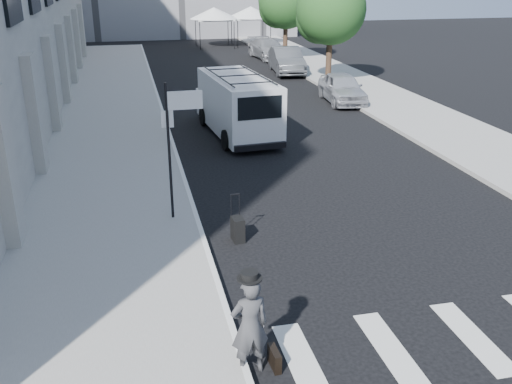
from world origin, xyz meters
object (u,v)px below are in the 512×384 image
briefcase (274,358)px  parked_car_c (268,49)px  cargo_van (237,104)px  parked_car_a (342,88)px  parked_car_b (287,61)px  businessman (250,326)px  suitcase (238,229)px

briefcase → parked_car_c: size_ratio=0.09×
cargo_van → parked_car_a: cargo_van is taller
parked_car_b → parked_car_c: size_ratio=0.99×
cargo_van → parked_car_c: 20.38m
cargo_van → businessman: bearing=-105.2°
businessman → parked_car_a: businessman is taller
parked_car_a → parked_car_c: parked_car_a is taller
briefcase → businessman: bearing=177.0°
suitcase → cargo_van: cargo_van is taller
businessman → cargo_van: bearing=-105.6°
briefcase → suitcase: suitcase is taller
businessman → parked_car_c: (8.70, 33.64, -0.16)m
businessman → suitcase: (0.74, 4.77, -0.56)m
suitcase → businessman: bearing=-104.3°
briefcase → parked_car_a: (8.28, 18.71, 0.55)m
suitcase → parked_car_c: bearing=69.1°
briefcase → parked_car_c: (8.28, 33.64, 0.54)m
briefcase → parked_car_c: parked_car_c is taller
businessman → parked_car_b: businessman is taller
suitcase → cargo_van: 9.66m
cargo_van → parked_car_b: bearing=61.4°
suitcase → parked_car_b: bearing=65.9°
businessman → briefcase: (0.42, 0.00, -0.69)m
parked_car_a → cargo_van: bearing=-138.7°
businessman → parked_car_b: bearing=-112.3°
cargo_van → parked_car_c: size_ratio=1.28×
parked_car_b → parked_car_c: (0.39, 6.26, -0.09)m
parked_car_a → briefcase: bearing=-108.8°
parked_car_c → businessman: bearing=-110.1°
briefcase → cargo_van: bearing=78.4°
parked_car_a → parked_car_c: bearing=95.0°
parked_car_b → parked_car_c: bearing=92.3°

